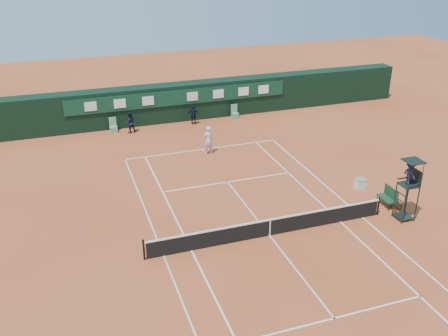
# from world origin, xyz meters

# --- Properties ---
(ground) EXTENTS (90.00, 90.00, 0.00)m
(ground) POSITION_xyz_m (0.00, 0.00, 0.00)
(ground) COLOR #BE562D
(ground) RESTS_ON ground
(court_lines) EXTENTS (11.05, 23.85, 0.01)m
(court_lines) POSITION_xyz_m (0.00, 0.00, 0.01)
(court_lines) COLOR silver
(court_lines) RESTS_ON ground
(tennis_net) EXTENTS (12.90, 0.10, 1.10)m
(tennis_net) POSITION_xyz_m (0.00, 0.00, 0.51)
(tennis_net) COLOR black
(tennis_net) RESTS_ON ground
(back_wall) EXTENTS (40.00, 1.65, 3.00)m
(back_wall) POSITION_xyz_m (0.00, 18.74, 1.51)
(back_wall) COLOR black
(back_wall) RESTS_ON ground
(linesman_chair_left) EXTENTS (0.55, 0.50, 1.15)m
(linesman_chair_left) POSITION_xyz_m (-5.50, 17.48, 0.32)
(linesman_chair_left) COLOR #639774
(linesman_chair_left) RESTS_ON ground
(linesman_chair_right) EXTENTS (0.55, 0.50, 1.15)m
(linesman_chair_right) POSITION_xyz_m (4.50, 17.48, 0.32)
(linesman_chair_right) COLOR #5C8D6A
(linesman_chair_right) RESTS_ON ground
(umpire_chair) EXTENTS (0.96, 0.95, 3.42)m
(umpire_chair) POSITION_xyz_m (7.46, -0.80, 2.46)
(umpire_chair) COLOR black
(umpire_chair) RESTS_ON ground
(player_bench) EXTENTS (0.56, 1.20, 1.10)m
(player_bench) POSITION_xyz_m (7.57, 0.72, 0.60)
(player_bench) COLOR #173B24
(player_bench) RESTS_ON ground
(tennis_bag) EXTENTS (0.54, 0.92, 0.32)m
(tennis_bag) POSITION_xyz_m (7.92, 0.45, 0.16)
(tennis_bag) COLOR black
(tennis_bag) RESTS_ON ground
(cooler) EXTENTS (0.57, 0.57, 0.65)m
(cooler) POSITION_xyz_m (7.23, 3.01, 0.33)
(cooler) COLOR silver
(cooler) RESTS_ON ground
(tennis_ball) EXTENTS (0.06, 0.06, 0.06)m
(tennis_ball) POSITION_xyz_m (0.59, 7.91, 0.03)
(tennis_ball) COLOR gold
(tennis_ball) RESTS_ON ground
(player) EXTENTS (0.80, 0.58, 2.03)m
(player) POSITION_xyz_m (0.20, 11.05, 1.01)
(player) COLOR silver
(player) RESTS_ON ground
(ball_kid_left) EXTENTS (0.85, 0.68, 1.66)m
(ball_kid_left) POSITION_xyz_m (-4.27, 16.92, 0.83)
(ball_kid_left) COLOR black
(ball_kid_left) RESTS_ON ground
(ball_kid_right) EXTENTS (1.02, 0.64, 1.61)m
(ball_kid_right) POSITION_xyz_m (0.86, 17.17, 0.81)
(ball_kid_right) COLOR black
(ball_kid_right) RESTS_ON ground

